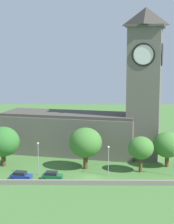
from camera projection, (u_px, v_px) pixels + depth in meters
The scene contains 12 objects.
ground_plane at pixel (91, 158), 90.65m from camera, with size 200.00×200.00×0.00m, color #477538.
church at pixel (95, 116), 92.48m from camera, with size 40.99×18.82×35.79m.
quay_barrier at pixel (91, 182), 71.59m from camera, with size 58.81×0.70×0.94m, color gray.
car_blue at pixel (21, 176), 74.23m from camera, with size 4.52×2.79×1.75m.
car_green at pixel (52, 176), 74.27m from camera, with size 4.28×2.56×1.72m.
streetlamp_west_mid at pixel (38, 153), 76.60m from camera, with size 0.44×0.44×7.03m.
streetlamp_central at pixel (108, 155), 76.67m from camera, with size 0.44×0.44×6.25m.
streetlamp_east_mid at pixel (174, 155), 76.29m from camera, with size 0.44×0.44×6.69m.
tree_riverside_east at pixel (3, 142), 82.96m from camera, with size 7.43×7.43×8.98m.
tree_by_tower at pixel (167, 145), 82.55m from camera, with size 6.38×6.38×7.92m.
tree_riverside_west at pixel (141, 148), 78.76m from camera, with size 5.43×5.43×7.73m.
tree_churchyard at pixel (85, 143), 80.85m from camera, with size 7.22×7.22×9.18m.
Camera 1 is at (0.15, -72.92, 24.76)m, focal length 59.57 mm.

